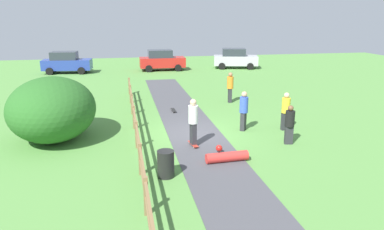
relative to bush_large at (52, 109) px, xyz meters
name	(u,v)px	position (x,y,z in m)	size (l,w,h in m)	color
ground_plane	(194,134)	(5.98, -0.37, -1.34)	(60.00, 60.00, 0.00)	#568E42
asphalt_path	(194,133)	(5.98, -0.37, -1.33)	(2.40, 28.00, 0.02)	#47474C
wooden_fence	(135,123)	(3.38, -0.37, -0.67)	(0.12, 18.12, 1.10)	olive
bush_large	(52,109)	(0.00, 0.00, 0.00)	(3.56, 4.28, 2.68)	#286023
trash_bin	(166,164)	(4.18, -4.55, -0.89)	(0.56, 0.56, 0.90)	black
skater_riding	(193,120)	(5.62, -1.89, -0.24)	(0.43, 0.82, 1.93)	#B23326
skater_fallen	(226,156)	(6.50, -3.68, -1.14)	(1.58, 1.26, 0.36)	red
skateboard_loose	(173,110)	(5.61, 3.57, -1.25)	(0.22, 0.81, 0.08)	black
bystander_blue	(244,109)	(8.27, -0.32, -0.33)	(0.53, 0.53, 1.83)	#2D2D33
bystander_black	(290,123)	(9.53, -2.38, -0.45)	(0.45, 0.45, 1.63)	#2D2D33
bystander_orange	(230,86)	(9.27, 5.09, -0.33)	(0.43, 0.43, 1.82)	#2D2D33
bystander_yellow	(286,110)	(10.18, -0.60, -0.37)	(0.41, 0.41, 1.76)	#2D2D33
parked_car_silver	(235,58)	(13.87, 18.68, -0.38)	(4.48, 2.73, 1.92)	#B7B7BC
parked_car_red	(162,60)	(6.69, 18.67, -0.38)	(4.20, 2.01, 1.92)	red
parked_car_blue	(66,62)	(-1.87, 18.67, -0.38)	(4.33, 2.28, 1.92)	#283D99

